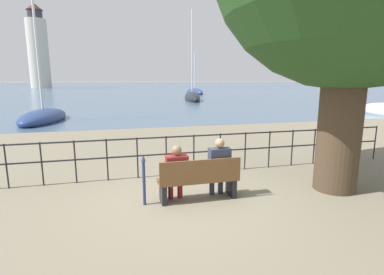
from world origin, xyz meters
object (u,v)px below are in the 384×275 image
at_px(park_bench, 199,180).
at_px(sailboat_1, 195,92).
at_px(seated_person_right, 219,165).
at_px(sailboat_0, 192,97).
at_px(closed_umbrella, 144,177).
at_px(seated_person_left, 176,170).
at_px(sailboat_3, 44,117).
at_px(harbor_lighthouse, 38,50).

height_order(park_bench, sailboat_1, sailboat_1).
xyz_separation_m(seated_person_right, sailboat_0, (7.32, 29.92, -0.35)).
height_order(park_bench, seated_person_right, seated_person_right).
xyz_separation_m(seated_person_right, closed_umbrella, (-1.57, -0.02, -0.13)).
bearing_deg(seated_person_right, sailboat_1, 75.38).
distance_m(seated_person_left, sailboat_3, 14.84).
bearing_deg(park_bench, sailboat_1, 74.86).
height_order(seated_person_left, sailboat_1, sailboat_1).
xyz_separation_m(park_bench, seated_person_left, (-0.45, 0.08, 0.23)).
bearing_deg(seated_person_right, seated_person_left, 179.78).
xyz_separation_m(seated_person_left, harbor_lighthouse, (-21.72, 93.97, 10.54)).
height_order(park_bench, sailboat_0, sailboat_0).
bearing_deg(sailboat_3, park_bench, -60.66).
xyz_separation_m(closed_umbrella, harbor_lighthouse, (-21.05, 94.00, 10.62)).
bearing_deg(sailboat_0, harbor_lighthouse, 123.78).
height_order(park_bench, sailboat_3, sailboat_3).
height_order(closed_umbrella, sailboat_3, sailboat_3).
relative_size(park_bench, closed_umbrella, 1.64).
xyz_separation_m(sailboat_0, sailboat_1, (4.42, 15.09, -0.01)).
bearing_deg(closed_umbrella, sailboat_3, 108.33).
relative_size(closed_umbrella, sailboat_1, 0.13).
distance_m(sailboat_1, sailboat_3, 35.93).
relative_size(sailboat_1, harbor_lighthouse, 0.32).
relative_size(park_bench, sailboat_3, 0.20).
distance_m(seated_person_right, closed_umbrella, 1.58).
relative_size(seated_person_right, sailboat_0, 0.12).
height_order(sailboat_0, sailboat_1, sailboat_0).
bearing_deg(harbor_lighthouse, park_bench, -76.73).
distance_m(sailboat_0, harbor_lighthouse, 71.53).
relative_size(park_bench, seated_person_right, 1.32).
relative_size(closed_umbrella, harbor_lighthouse, 0.04).
xyz_separation_m(sailboat_1, harbor_lighthouse, (-34.37, 48.96, 10.86)).
xyz_separation_m(sailboat_0, sailboat_3, (-13.50, -16.05, -0.09)).
xyz_separation_m(park_bench, closed_umbrella, (-1.12, 0.05, 0.14)).
relative_size(park_bench, harbor_lighthouse, 0.07).
xyz_separation_m(closed_umbrella, sailboat_0, (8.89, 29.94, -0.23)).
bearing_deg(sailboat_1, seated_person_right, -113.30).
relative_size(closed_umbrella, sailboat_0, 0.09).
relative_size(closed_umbrella, sailboat_3, 0.12).
distance_m(closed_umbrella, sailboat_1, 46.96).
bearing_deg(park_bench, sailboat_3, 112.31).
distance_m(sailboat_0, sailboat_3, 20.97).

